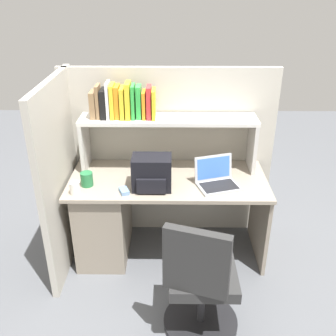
{
  "coord_description": "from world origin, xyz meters",
  "views": [
    {
      "loc": [
        0.03,
        -2.79,
        2.21
      ],
      "look_at": [
        0.0,
        -0.05,
        0.85
      ],
      "focal_mm": 41.52,
      "sensor_mm": 36.0,
      "label": 1
    }
  ],
  "objects_px": {
    "paper_cup": "(75,188)",
    "snack_canister": "(87,179)",
    "office_chair": "(200,287)",
    "backpack": "(152,173)",
    "laptop": "(217,179)",
    "computer_mouse": "(124,191)"
  },
  "relations": [
    {
      "from": "backpack",
      "to": "paper_cup",
      "type": "bearing_deg",
      "value": -170.17
    },
    {
      "from": "laptop",
      "to": "office_chair",
      "type": "distance_m",
      "value": 0.87
    },
    {
      "from": "office_chair",
      "to": "backpack",
      "type": "bearing_deg",
      "value": -46.4
    },
    {
      "from": "computer_mouse",
      "to": "paper_cup",
      "type": "height_order",
      "value": "paper_cup"
    },
    {
      "from": "snack_canister",
      "to": "backpack",
      "type": "bearing_deg",
      "value": -3.73
    },
    {
      "from": "laptop",
      "to": "office_chair",
      "type": "xyz_separation_m",
      "value": [
        -0.16,
        -0.76,
        -0.39
      ]
    },
    {
      "from": "paper_cup",
      "to": "office_chair",
      "type": "relative_size",
      "value": 0.11
    },
    {
      "from": "paper_cup",
      "to": "snack_canister",
      "type": "distance_m",
      "value": 0.15
    },
    {
      "from": "computer_mouse",
      "to": "office_chair",
      "type": "xyz_separation_m",
      "value": [
        0.55,
        -0.63,
        -0.35
      ]
    },
    {
      "from": "backpack",
      "to": "snack_canister",
      "type": "distance_m",
      "value": 0.52
    },
    {
      "from": "computer_mouse",
      "to": "paper_cup",
      "type": "distance_m",
      "value": 0.37
    },
    {
      "from": "paper_cup",
      "to": "snack_canister",
      "type": "xyz_separation_m",
      "value": [
        0.06,
        0.13,
        0.01
      ]
    },
    {
      "from": "paper_cup",
      "to": "office_chair",
      "type": "distance_m",
      "value": 1.17
    },
    {
      "from": "paper_cup",
      "to": "office_chair",
      "type": "bearing_deg",
      "value": -33.66
    },
    {
      "from": "laptop",
      "to": "snack_canister",
      "type": "relative_size",
      "value": 3.32
    },
    {
      "from": "backpack",
      "to": "office_chair",
      "type": "height_order",
      "value": "backpack"
    },
    {
      "from": "backpack",
      "to": "computer_mouse",
      "type": "distance_m",
      "value": 0.25
    },
    {
      "from": "laptop",
      "to": "computer_mouse",
      "type": "xyz_separation_m",
      "value": [
        -0.71,
        -0.13,
        -0.03
      ]
    },
    {
      "from": "laptop",
      "to": "backpack",
      "type": "height_order",
      "value": "backpack"
    },
    {
      "from": "laptop",
      "to": "snack_canister",
      "type": "height_order",
      "value": "laptop"
    },
    {
      "from": "paper_cup",
      "to": "snack_canister",
      "type": "relative_size",
      "value": 0.88
    },
    {
      "from": "backpack",
      "to": "office_chair",
      "type": "distance_m",
      "value": 0.91
    }
  ]
}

